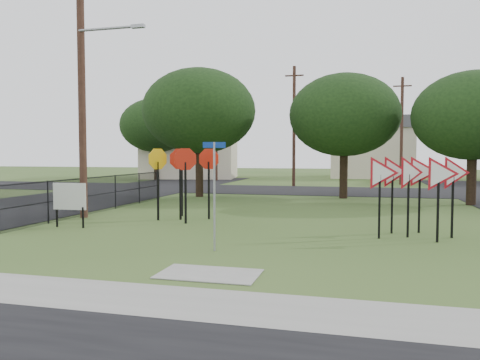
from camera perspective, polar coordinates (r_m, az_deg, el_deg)
name	(u,v)px	position (r m, az deg, el deg)	size (l,w,h in m)	color
ground	(239,251)	(11.79, -0.09, -8.61)	(140.00, 140.00, 0.00)	#34511E
sidewalk	(174,301)	(7.92, -8.03, -14.45)	(30.00, 1.60, 0.02)	gray
planting_strip	(140,328)	(6.89, -12.04, -17.24)	(30.00, 0.80, 0.02)	#34511E
street_left	(65,200)	(26.00, -20.57, -2.35)	(8.00, 50.00, 0.02)	black
street_far	(315,191)	(31.40, 9.16, -1.29)	(60.00, 8.00, 0.02)	black
curb_pad	(209,274)	(9.54, -3.80, -11.37)	(2.00, 1.20, 0.02)	gray
street_name_sign	(214,188)	(11.57, -3.14, -0.99)	(0.53, 0.22, 2.71)	#909398
stop_sign_cluster	(183,167)	(17.27, -6.98, 1.60)	(2.35, 2.08, 2.64)	black
yield_sign_cluster	(415,176)	(14.44, 20.57, 0.43)	(3.03, 1.70, 2.41)	black
info_board	(70,198)	(16.33, -20.07, -2.06)	(1.17, 0.09, 1.47)	black
utility_pole_main	(83,80)	(18.88, -18.59, 11.53)	(3.55, 0.33, 10.00)	#482C21
far_pole_a	(294,125)	(35.58, 6.60, 6.64)	(1.40, 0.24, 9.00)	#482C21
far_pole_b	(402,130)	(39.34, 19.10, 5.79)	(1.40, 0.24, 8.50)	#482C21
far_pole_c	(216,131)	(43.20, -2.91, 6.03)	(1.40, 0.24, 9.00)	#482C21
fence_run	(101,193)	(20.41, -16.54, -1.55)	(0.05, 11.55, 1.50)	black
house_left	(191,142)	(48.25, -6.02, 4.59)	(10.58, 8.88, 7.20)	beige
house_mid	(372,147)	(51.19, 15.77, 3.84)	(8.40, 8.40, 6.20)	beige
tree_near_left	(199,111)	(26.81, -5.01, 8.36)	(6.40, 6.40, 7.27)	black
tree_near_mid	(344,115)	(26.27, 12.60, 7.72)	(6.00, 6.00, 6.80)	black
tree_near_right	(473,116)	(24.77, 26.54, 7.02)	(5.60, 5.60, 6.33)	black
tree_far_left	(156,125)	(45.39, -10.20, 6.57)	(6.80, 6.80, 7.73)	black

